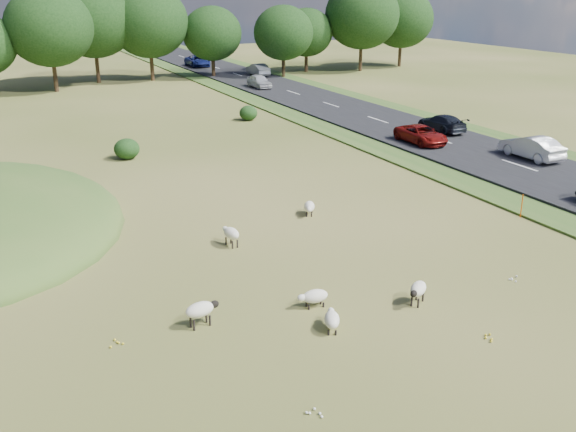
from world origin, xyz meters
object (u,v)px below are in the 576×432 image
(sheep_2, at_px, (418,289))
(car_6, at_px, (421,134))
(car_0, at_px, (197,61))
(sheep_3, at_px, (314,296))
(car_7, at_px, (259,81))
(sheep_4, at_px, (332,319))
(sheep_1, at_px, (231,233))
(car_3, at_px, (204,55))
(car_4, at_px, (531,147))
(car_5, at_px, (258,69))
(sheep_5, at_px, (309,207))
(car_2, at_px, (442,123))
(marker_post, at_px, (522,206))
(sheep_0, at_px, (201,310))

(sheep_2, xyz_separation_m, car_6, (14.78, 19.57, 0.27))
(sheep_2, xyz_separation_m, car_0, (14.78, 70.04, 0.39))
(sheep_3, distance_m, car_7, 50.57)
(sheep_4, distance_m, car_6, 27.13)
(sheep_1, distance_m, car_3, 74.13)
(car_4, bearing_deg, sheep_2, 34.92)
(car_5, height_order, car_7, car_5)
(sheep_5, relative_size, car_6, 0.28)
(car_2, bearing_deg, car_5, -90.00)
(car_2, bearing_deg, car_6, 33.17)
(marker_post, xyz_separation_m, sheep_5, (-9.28, 4.86, -0.16))
(car_3, bearing_deg, car_7, 82.79)
(car_6, bearing_deg, sheep_3, -135.13)
(sheep_2, distance_m, car_3, 80.81)
(car_6, bearing_deg, car_0, 90.00)
(sheep_0, relative_size, car_2, 0.29)
(sheep_0, distance_m, sheep_2, 7.75)
(sheep_2, xyz_separation_m, car_5, (18.58, 57.84, 0.40))
(sheep_4, bearing_deg, car_5, 5.12)
(sheep_1, xyz_separation_m, car_7, (18.85, 40.53, 0.35))
(sheep_1, xyz_separation_m, car_4, (22.65, 4.92, 0.39))
(marker_post, relative_size, sheep_3, 1.02)
(car_0, height_order, car_7, car_0)
(sheep_0, distance_m, car_6, 28.47)
(sheep_1, relative_size, car_5, 0.27)
(marker_post, relative_size, car_6, 0.27)
(car_6, distance_m, car_7, 29.01)
(marker_post, bearing_deg, sheep_1, 168.94)
(car_0, bearing_deg, car_4, -86.19)
(sheep_5, distance_m, car_5, 50.88)
(car_3, xyz_separation_m, car_6, (-3.80, -59.07, -0.06))
(marker_post, relative_size, car_3, 0.26)
(marker_post, relative_size, sheep_4, 1.01)
(car_5, relative_size, car_6, 1.01)
(marker_post, distance_m, sheep_4, 14.95)
(car_0, bearing_deg, sheep_0, -108.11)
(sheep_4, height_order, car_4, car_4)
(sheep_1, bearing_deg, car_7, -34.02)
(car_7, bearing_deg, marker_post, -96.07)
(sheep_5, distance_m, car_0, 61.49)
(sheep_2, xyz_separation_m, sheep_5, (0.90, 10.13, -0.15))
(sheep_5, distance_m, car_2, 21.33)
(car_3, height_order, car_4, car_4)
(marker_post, height_order, sheep_4, marker_post)
(car_7, bearing_deg, car_4, -83.91)
(sheep_5, bearing_deg, sheep_1, -38.10)
(sheep_3, bearing_deg, car_3, -100.77)
(sheep_1, distance_m, car_6, 22.09)
(sheep_4, distance_m, car_2, 31.55)
(sheep_4, bearing_deg, car_7, 5.38)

